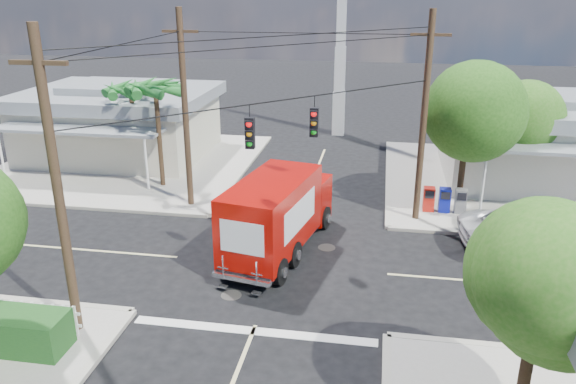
# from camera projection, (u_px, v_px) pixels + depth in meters

# --- Properties ---
(ground) EXTENTS (120.00, 120.00, 0.00)m
(ground) POSITION_uv_depth(u_px,v_px,m) (279.00, 265.00, 20.97)
(ground) COLOR black
(ground) RESTS_ON ground
(sidewalk_ne) EXTENTS (14.12, 14.12, 0.14)m
(sidewalk_ne) POSITION_uv_depth(u_px,v_px,m) (521.00, 184.00, 29.29)
(sidewalk_ne) COLOR #9C978D
(sidewalk_ne) RESTS_ON ground
(sidewalk_nw) EXTENTS (14.12, 14.12, 0.14)m
(sidewalk_nw) POSITION_uv_depth(u_px,v_px,m) (130.00, 163.00, 32.72)
(sidewalk_nw) COLOR #9C978D
(sidewalk_nw) RESTS_ON ground
(road_markings) EXTENTS (32.00, 32.00, 0.01)m
(road_markings) POSITION_uv_depth(u_px,v_px,m) (271.00, 285.00, 19.61)
(road_markings) COLOR beige
(road_markings) RESTS_ON ground
(building_ne) EXTENTS (11.80, 10.20, 4.50)m
(building_ne) POSITION_uv_depth(u_px,v_px,m) (556.00, 139.00, 29.26)
(building_ne) COLOR silver
(building_ne) RESTS_ON sidewalk_ne
(building_nw) EXTENTS (10.80, 10.20, 4.30)m
(building_nw) POSITION_uv_depth(u_px,v_px,m) (120.00, 120.00, 33.61)
(building_nw) COLOR beige
(building_nw) RESTS_ON sidewalk_nw
(radio_tower) EXTENTS (0.80, 0.80, 17.00)m
(radio_tower) POSITION_uv_depth(u_px,v_px,m) (341.00, 52.00, 37.43)
(radio_tower) COLOR silver
(radio_tower) RESTS_ON ground
(tree_ne_front) EXTENTS (4.21, 4.14, 6.66)m
(tree_ne_front) POSITION_uv_depth(u_px,v_px,m) (469.00, 109.00, 24.43)
(tree_ne_front) COLOR #422D1C
(tree_ne_front) RESTS_ON sidewalk_ne
(tree_ne_back) EXTENTS (3.77, 3.66, 5.82)m
(tree_ne_back) POSITION_uv_depth(u_px,v_px,m) (519.00, 114.00, 26.26)
(tree_ne_back) COLOR #422D1C
(tree_ne_back) RESTS_ON sidewalk_ne
(tree_se) EXTENTS (3.67, 3.54, 5.62)m
(tree_se) POSITION_uv_depth(u_px,v_px,m) (543.00, 280.00, 11.77)
(tree_se) COLOR #422D1C
(tree_se) RESTS_ON sidewalk_se
(palm_nw_front) EXTENTS (3.01, 3.08, 5.59)m
(palm_nw_front) POSITION_uv_depth(u_px,v_px,m) (155.00, 90.00, 27.34)
(palm_nw_front) COLOR #422D1C
(palm_nw_front) RESTS_ON sidewalk_nw
(palm_nw_back) EXTENTS (3.01, 3.08, 5.19)m
(palm_nw_back) POSITION_uv_depth(u_px,v_px,m) (131.00, 91.00, 29.17)
(palm_nw_back) COLOR #422D1C
(palm_nw_back) RESTS_ON sidewalk_nw
(utility_poles) EXTENTS (12.00, 10.68, 9.00)m
(utility_poles) POSITION_uv_depth(u_px,v_px,m) (245.00, 132.00, 21.08)
(utility_poles) COLOR #473321
(utility_poles) RESTS_ON ground
(vending_boxes) EXTENTS (1.90, 0.50, 1.10)m
(vending_boxes) POSITION_uv_depth(u_px,v_px,m) (445.00, 200.00, 25.44)
(vending_boxes) COLOR red
(vending_boxes) RESTS_ON sidewalk_ne
(delivery_truck) EXTENTS (3.51, 7.47, 3.12)m
(delivery_truck) POSITION_uv_depth(u_px,v_px,m) (278.00, 213.00, 21.60)
(delivery_truck) COLOR black
(delivery_truck) RESTS_ON ground
(parked_car) EXTENTS (6.52, 3.63, 1.72)m
(parked_car) POSITION_uv_depth(u_px,v_px,m) (543.00, 233.00, 21.67)
(parked_car) COLOR silver
(parked_car) RESTS_ON ground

